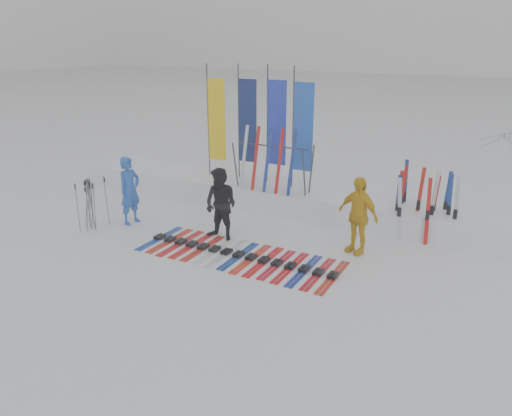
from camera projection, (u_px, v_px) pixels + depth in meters
The scene contains 10 objects.
ground at pixel (209, 278), 9.77m from camera, with size 120.00×120.00×0.00m, color white.
snow_bank at pixel (301, 200), 13.52m from camera, with size 14.00×1.60×0.60m, color white.
person_blue at pixel (130, 191), 12.41m from camera, with size 0.62×0.41×1.71m, color blue.
person_black at pixel (221, 205), 11.41m from camera, with size 0.82×0.64×1.69m, color black.
person_yellow at pixel (358, 215), 10.69m from camera, with size 1.00×0.42×1.71m, color #E3B00E.
ski_row at pixel (239, 255), 10.72m from camera, with size 4.44×1.68×0.07m.
pole_cluster at pixel (91, 204), 12.16m from camera, with size 0.73×0.78×1.25m.
feather_flags at pixel (259, 123), 13.67m from camera, with size 3.24×0.32×3.20m.
ski_rack at pixel (273, 161), 13.13m from camera, with size 2.04×0.80×1.23m.
upright_skis at pixel (422, 204), 11.62m from camera, with size 1.40×1.03×1.67m.
Camera 1 is at (4.95, -7.34, 4.47)m, focal length 35.00 mm.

